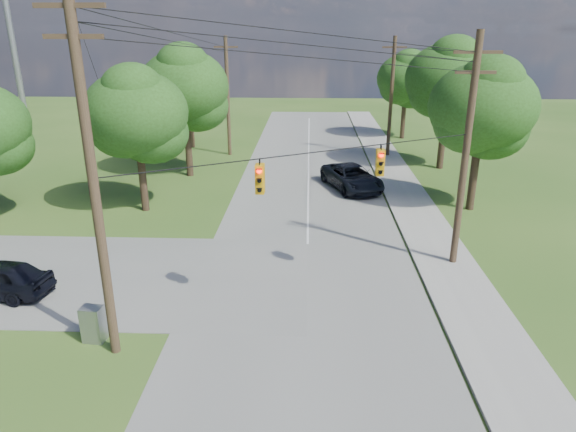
{
  "coord_description": "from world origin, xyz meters",
  "views": [
    {
      "loc": [
        1.98,
        -14.43,
        10.49
      ],
      "look_at": [
        1.19,
        5.0,
        3.39
      ],
      "focal_mm": 32.0,
      "sensor_mm": 36.0,
      "label": 1
    }
  ],
  "objects_px": {
    "pole_sw": "(93,178)",
    "pole_north_e": "(391,97)",
    "control_cabinet": "(93,324)",
    "car_main_north": "(352,177)",
    "pole_ne": "(466,151)",
    "pole_north_w": "(228,96)"
  },
  "relations": [
    {
      "from": "pole_ne",
      "to": "pole_sw",
      "type": "bearing_deg",
      "value": -150.62
    },
    {
      "from": "pole_sw",
      "to": "car_main_north",
      "type": "relative_size",
      "value": 2.03
    },
    {
      "from": "pole_sw",
      "to": "control_cabinet",
      "type": "relative_size",
      "value": 8.95
    },
    {
      "from": "pole_sw",
      "to": "pole_ne",
      "type": "relative_size",
      "value": 1.14
    },
    {
      "from": "car_main_north",
      "to": "pole_sw",
      "type": "bearing_deg",
      "value": -136.56
    },
    {
      "from": "control_cabinet",
      "to": "pole_north_e",
      "type": "bearing_deg",
      "value": 70.38
    },
    {
      "from": "car_main_north",
      "to": "control_cabinet",
      "type": "xyz_separation_m",
      "value": [
        -10.57,
        -18.96,
        -0.18
      ]
    },
    {
      "from": "pole_north_w",
      "to": "control_cabinet",
      "type": "xyz_separation_m",
      "value": [
        -0.56,
        -29.0,
        -4.46
      ]
    },
    {
      "from": "pole_sw",
      "to": "pole_north_e",
      "type": "distance_m",
      "value": 32.55
    },
    {
      "from": "pole_north_e",
      "to": "control_cabinet",
      "type": "xyz_separation_m",
      "value": [
        -14.46,
        -29.0,
        -4.46
      ]
    },
    {
      "from": "pole_ne",
      "to": "car_main_north",
      "type": "relative_size",
      "value": 1.78
    },
    {
      "from": "control_cabinet",
      "to": "pole_sw",
      "type": "bearing_deg",
      "value": -25.17
    },
    {
      "from": "car_main_north",
      "to": "pole_north_e",
      "type": "bearing_deg",
      "value": 48.43
    },
    {
      "from": "pole_north_e",
      "to": "control_cabinet",
      "type": "bearing_deg",
      "value": -116.5
    },
    {
      "from": "pole_sw",
      "to": "pole_north_w",
      "type": "distance_m",
      "value": 29.62
    },
    {
      "from": "pole_north_e",
      "to": "pole_north_w",
      "type": "bearing_deg",
      "value": 180.0
    },
    {
      "from": "pole_ne",
      "to": "car_main_north",
      "type": "xyz_separation_m",
      "value": [
        -3.89,
        11.96,
        -4.62
      ]
    },
    {
      "from": "pole_north_e",
      "to": "car_main_north",
      "type": "relative_size",
      "value": 1.69
    },
    {
      "from": "car_main_north",
      "to": "control_cabinet",
      "type": "bearing_deg",
      "value": -139.53
    },
    {
      "from": "pole_north_w",
      "to": "car_main_north",
      "type": "height_order",
      "value": "pole_north_w"
    },
    {
      "from": "pole_sw",
      "to": "pole_north_w",
      "type": "height_order",
      "value": "pole_sw"
    },
    {
      "from": "pole_north_w",
      "to": "control_cabinet",
      "type": "relative_size",
      "value": 7.45
    }
  ]
}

